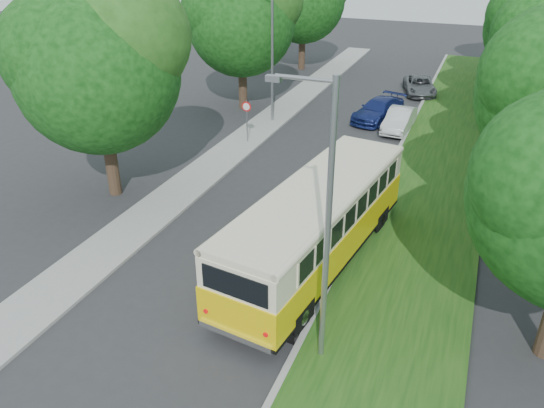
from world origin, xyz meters
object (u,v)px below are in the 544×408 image
at_px(car_white, 399,120).
at_px(car_blue, 379,110).
at_px(lamppost_far, 271,55).
at_px(vintage_bus, 317,227).
at_px(car_grey, 420,86).
at_px(car_silver, 330,178).
at_px(lamppost_near, 324,222).

xyz_separation_m(car_white, car_blue, (-1.54, 1.41, 0.02)).
distance_m(lamppost_far, vintage_bus, 16.16).
xyz_separation_m(car_white, car_grey, (0.00, 8.47, -0.04)).
height_order(car_silver, car_white, car_silver).
height_order(vintage_bus, car_white, vintage_bus).
relative_size(lamppost_near, vintage_bus, 0.76).
distance_m(lamppost_near, car_white, 20.26).
bearing_deg(lamppost_near, car_grey, 92.44).
relative_size(car_white, car_grey, 0.90).
height_order(lamppost_near, car_white, lamppost_near).
height_order(car_white, car_grey, car_white).
relative_size(car_silver, car_blue, 0.90).
bearing_deg(car_blue, car_white, -26.39).
bearing_deg(car_silver, vintage_bus, -65.30).
height_order(vintage_bus, car_grey, vintage_bus).
bearing_deg(car_grey, lamppost_far, -142.63).
distance_m(lamppost_far, car_grey, 12.99).
bearing_deg(car_silver, car_blue, 103.41).
bearing_deg(car_blue, lamppost_far, -139.58).
distance_m(lamppost_far, car_white, 8.56).
bearing_deg(car_silver, car_white, 94.34).
height_order(lamppost_far, car_white, lamppost_far).
bearing_deg(car_silver, lamppost_far, 140.29).
bearing_deg(car_grey, car_silver, -109.32).
bearing_deg(lamppost_far, car_white, 10.19).
bearing_deg(lamppost_near, car_white, 93.47).
relative_size(lamppost_far, car_white, 1.90).
relative_size(car_silver, car_white, 1.05).
bearing_deg(car_grey, car_white, -104.64).
relative_size(lamppost_near, car_white, 2.03).
xyz_separation_m(vintage_bus, car_grey, (0.26, 23.97, -0.95)).
bearing_deg(car_silver, lamppost_near, -62.29).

